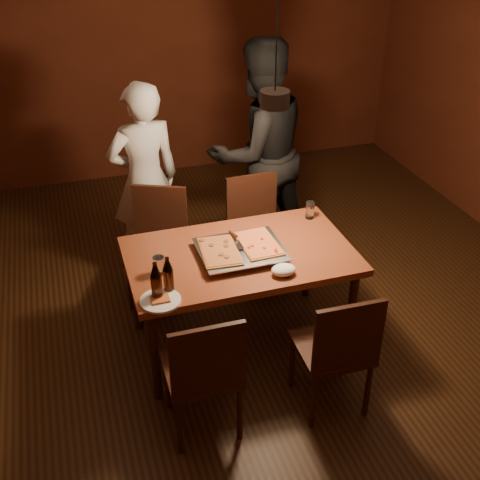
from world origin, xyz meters
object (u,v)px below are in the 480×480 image
object	(u,v)px
chair_near_left	(204,366)
diner_dark	(258,153)
chair_near_right	(339,344)
beer_bottle_a	(156,281)
dining_table	(240,262)
chair_far_left	(158,234)
chair_far_right	(256,221)
plate_slice	(160,300)
beer_bottle_b	(168,275)
diner_white	(145,180)
pendant_lamp	(275,97)
pizza_tray	(241,252)

from	to	relation	value
chair_near_left	diner_dark	world-z (taller)	diner_dark
chair_near_right	beer_bottle_a	xyz separation A→B (m)	(-0.97, 0.47, 0.34)
dining_table	diner_dark	bearing A→B (deg)	65.45
chair_far_left	beer_bottle_a	size ratio (longest dim) A/B	2.19
chair_far_right	chair_near_right	bearing A→B (deg)	87.35
chair_far_left	chair_near_right	world-z (taller)	same
chair_far_right	beer_bottle_a	size ratio (longest dim) A/B	1.91
plate_slice	diner_dark	bearing A→B (deg)	53.24
beer_bottle_b	plate_slice	size ratio (longest dim) A/B	0.98
beer_bottle_b	diner_white	size ratio (longest dim) A/B	0.15
chair_far_right	beer_bottle_b	distance (m)	1.39
chair_near_right	diner_dark	distance (m)	1.99
chair_far_right	chair_far_left	bearing A→B (deg)	-5.06
pendant_lamp	beer_bottle_a	bearing A→B (deg)	-154.71
chair_far_right	chair_near_left	distance (m)	1.68
chair_near_left	pizza_tray	bearing A→B (deg)	58.85
plate_slice	chair_near_right	bearing A→B (deg)	-24.32
chair_near_right	beer_bottle_b	world-z (taller)	beer_bottle_b
diner_dark	dining_table	bearing A→B (deg)	52.69
pizza_tray	beer_bottle_b	world-z (taller)	beer_bottle_b
chair_near_left	diner_dark	xyz separation A→B (m)	(0.97, 1.89, 0.40)
diner_white	pendant_lamp	world-z (taller)	pendant_lamp
chair_far_left	diner_dark	bearing A→B (deg)	-133.76
diner_white	chair_near_right	bearing A→B (deg)	101.99
diner_white	chair_far_left	bearing A→B (deg)	81.53
pendant_lamp	beer_bottle_b	bearing A→B (deg)	-155.78
pizza_tray	beer_bottle_b	xyz separation A→B (m)	(-0.53, -0.25, 0.10)
plate_slice	chair_near_left	bearing A→B (deg)	-67.32
chair_far_left	pendant_lamp	world-z (taller)	pendant_lamp
chair_near_right	chair_far_left	bearing A→B (deg)	117.74
chair_far_right	pizza_tray	world-z (taller)	chair_far_right
chair_near_left	chair_near_right	world-z (taller)	same
dining_table	chair_near_left	size ratio (longest dim) A/B	3.09
pendant_lamp	pizza_tray	bearing A→B (deg)	-158.47
pendant_lamp	chair_near_right	bearing A→B (deg)	-82.48
chair_far_left	beer_bottle_b	bearing A→B (deg)	107.76
chair_near_left	pizza_tray	xyz separation A→B (m)	(0.45, 0.72, 0.24)
chair_near_left	pizza_tray	size ratio (longest dim) A/B	0.88
pizza_tray	beer_bottle_a	distance (m)	0.70
dining_table	pendant_lamp	bearing A→B (deg)	16.44
chair_far_right	diner_white	xyz separation A→B (m)	(-0.79, 0.46, 0.27)
chair_far_left	chair_far_right	size ratio (longest dim) A/B	1.15
dining_table	diner_dark	size ratio (longest dim) A/B	0.80
dining_table	chair_near_left	world-z (taller)	chair_near_left
pizza_tray	plate_slice	bearing A→B (deg)	-152.67
chair_far_right	pizza_tray	bearing A→B (deg)	61.72
dining_table	chair_near_left	bearing A→B (deg)	-120.96
dining_table	pendant_lamp	size ratio (longest dim) A/B	1.36
chair_far_right	chair_near_left	bearing A→B (deg)	58.81
dining_table	pizza_tray	bearing A→B (deg)	-93.80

